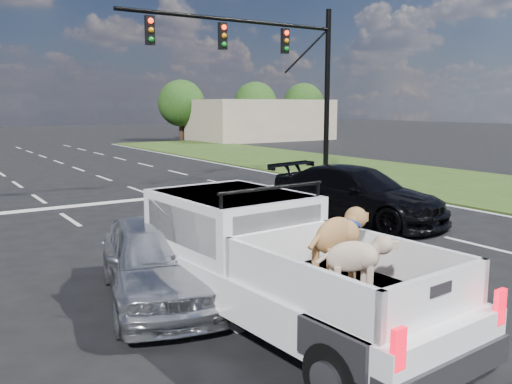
% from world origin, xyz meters
% --- Properties ---
extents(ground, '(160.00, 160.00, 0.00)m').
position_xyz_m(ground, '(0.00, 0.00, 0.00)').
color(ground, black).
rests_on(ground, ground).
extents(road_markings, '(17.75, 60.00, 0.01)m').
position_xyz_m(road_markings, '(0.00, 6.56, 0.01)').
color(road_markings, silver).
rests_on(road_markings, ground).
extents(grass_shoulder_right, '(8.00, 60.00, 0.06)m').
position_xyz_m(grass_shoulder_right, '(13.00, 6.00, 0.03)').
color(grass_shoulder_right, '#263F13').
rests_on(grass_shoulder_right, ground).
extents(traffic_signal, '(9.11, 0.31, 7.00)m').
position_xyz_m(traffic_signal, '(7.20, 10.50, 4.73)').
color(traffic_signal, black).
rests_on(traffic_signal, ground).
extents(building_right, '(12.00, 7.00, 3.60)m').
position_xyz_m(building_right, '(22.00, 34.00, 1.80)').
color(building_right, '#BBAD8F').
rests_on(building_right, ground).
extents(tree_far_d, '(4.20, 4.20, 5.40)m').
position_xyz_m(tree_far_d, '(16.00, 38.00, 3.29)').
color(tree_far_d, '#332114').
rests_on(tree_far_d, ground).
extents(tree_far_e, '(4.20, 4.20, 5.40)m').
position_xyz_m(tree_far_e, '(24.00, 38.00, 3.29)').
color(tree_far_e, '#332114').
rests_on(tree_far_e, ground).
extents(tree_far_f, '(4.20, 4.20, 5.40)m').
position_xyz_m(tree_far_f, '(30.00, 38.00, 3.29)').
color(tree_far_f, '#332114').
rests_on(tree_far_f, ground).
extents(pickup_truck, '(2.32, 5.52, 2.03)m').
position_xyz_m(pickup_truck, '(-1.22, -1.00, 0.94)').
color(pickup_truck, black).
rests_on(pickup_truck, ground).
extents(silver_sedan, '(2.56, 4.27, 1.36)m').
position_xyz_m(silver_sedan, '(-2.20, 0.84, 0.68)').
color(silver_sedan, silver).
rests_on(silver_sedan, ground).
extents(black_coupe, '(3.03, 5.43, 1.49)m').
position_xyz_m(black_coupe, '(4.75, 3.54, 0.74)').
color(black_coupe, black).
rests_on(black_coupe, ground).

